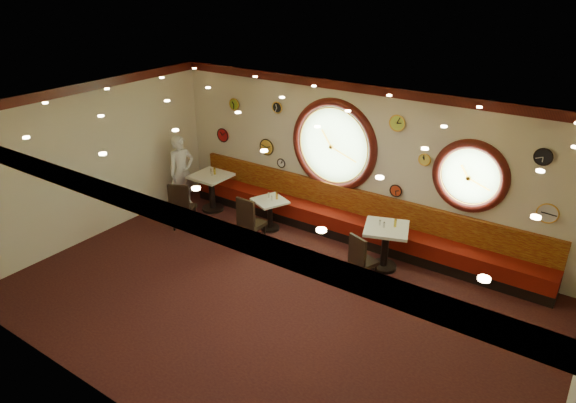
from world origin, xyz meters
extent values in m
cube|color=black|center=(0.00, 0.00, 0.00)|extent=(9.00, 6.00, 0.00)
cube|color=gold|center=(0.00, 0.00, 3.20)|extent=(9.00, 6.00, 0.02)
cube|color=beige|center=(0.00, 3.00, 1.60)|extent=(9.00, 0.02, 3.20)
cube|color=beige|center=(0.00, -3.00, 1.60)|extent=(9.00, 0.02, 3.20)
cube|color=beige|center=(-4.50, 0.00, 1.60)|extent=(0.02, 6.00, 3.20)
cube|color=#3B0E0A|center=(0.00, 2.95, 3.11)|extent=(9.00, 0.10, 0.18)
cube|color=#3B0E0A|center=(0.00, -2.95, 3.11)|extent=(9.00, 0.10, 0.18)
cube|color=#3B0E0A|center=(-4.45, 0.00, 3.11)|extent=(0.10, 6.00, 0.18)
cube|color=black|center=(0.00, 2.72, 0.10)|extent=(8.00, 0.55, 0.20)
cube|color=#5C0E07|center=(0.00, 2.72, 0.35)|extent=(8.00, 0.55, 0.30)
cube|color=#641007|center=(0.00, 2.94, 0.75)|extent=(8.00, 0.10, 0.55)
cylinder|color=#95C979|center=(-0.60, 3.00, 1.85)|extent=(1.66, 0.02, 1.66)
torus|color=#3B0E0A|center=(-0.60, 2.98, 1.85)|extent=(1.98, 0.18, 1.98)
torus|color=gold|center=(-0.60, 2.95, 1.85)|extent=(1.61, 0.03, 1.61)
cylinder|color=#95C979|center=(2.20, 3.00, 1.80)|extent=(1.10, 0.02, 1.10)
torus|color=#3B0E0A|center=(2.20, 2.98, 1.80)|extent=(1.38, 0.18, 1.38)
torus|color=gold|center=(2.20, 2.95, 1.80)|extent=(1.09, 0.03, 1.09)
cylinder|color=#B71215|center=(-3.60, 2.96, 1.55)|extent=(0.32, 0.03, 0.32)
cylinder|color=white|center=(-1.90, 2.96, 1.20)|extent=(0.20, 0.03, 0.20)
cylinder|color=gold|center=(-2.30, 2.96, 1.50)|extent=(0.36, 0.03, 0.36)
cylinder|color=red|center=(0.85, 2.96, 1.20)|extent=(0.24, 0.03, 0.24)
cylinder|color=#D9C548|center=(1.35, 2.96, 1.95)|extent=(0.22, 0.03, 0.22)
cylinder|color=#86AD22|center=(-3.20, 2.96, 2.35)|extent=(0.26, 0.03, 0.26)
cylinder|color=silver|center=(3.55, 2.96, 1.45)|extent=(0.34, 0.03, 0.34)
cylinder|color=black|center=(-2.00, 2.96, 2.45)|extent=(0.24, 0.03, 0.24)
cylinder|color=#BBD944|center=(0.75, 2.96, 2.55)|extent=(0.30, 0.03, 0.30)
cylinder|color=black|center=(3.30, 2.96, 2.40)|extent=(0.28, 0.03, 0.28)
cylinder|color=black|center=(-3.28, 2.12, 0.03)|extent=(0.50, 0.50, 0.07)
cylinder|color=black|center=(-3.28, 2.12, 0.44)|extent=(0.14, 0.14, 0.80)
cube|color=silver|center=(-3.28, 2.12, 0.85)|extent=(0.81, 0.81, 0.06)
cylinder|color=black|center=(-1.60, 2.09, 0.03)|extent=(0.40, 0.40, 0.05)
cylinder|color=black|center=(-1.60, 2.09, 0.34)|extent=(0.11, 0.11, 0.63)
cube|color=silver|center=(-1.60, 2.09, 0.67)|extent=(0.83, 0.83, 0.05)
cylinder|color=black|center=(1.10, 2.03, 0.03)|extent=(0.50, 0.50, 0.07)
cylinder|color=black|center=(1.10, 2.03, 0.43)|extent=(0.14, 0.14, 0.79)
cube|color=silver|center=(1.10, 2.03, 0.84)|extent=(1.01, 1.01, 0.06)
cube|color=black|center=(-3.19, 1.10, 0.45)|extent=(0.59, 0.59, 0.08)
cube|color=black|center=(-3.11, 0.92, 0.79)|extent=(0.44, 0.23, 0.59)
cube|color=black|center=(-1.52, 1.38, 0.45)|extent=(0.45, 0.45, 0.08)
cube|color=black|center=(-1.52, 1.18, 0.77)|extent=(0.45, 0.07, 0.58)
cube|color=black|center=(0.99, 1.40, 0.40)|extent=(0.52, 0.52, 0.07)
cube|color=black|center=(0.93, 1.23, 0.70)|extent=(0.40, 0.19, 0.53)
cylinder|color=silver|center=(-3.34, 2.19, 0.94)|extent=(0.04, 0.04, 0.11)
cylinder|color=silver|center=(-1.69, 2.18, 0.75)|extent=(0.04, 0.04, 0.11)
cylinder|color=silver|center=(0.96, 2.03, 0.92)|extent=(0.04, 0.04, 0.10)
cylinder|color=silver|center=(-3.23, 2.10, 0.93)|extent=(0.04, 0.04, 0.10)
cylinder|color=silver|center=(-1.55, 2.10, 0.75)|extent=(0.04, 0.04, 0.10)
cylinder|color=silver|center=(1.06, 1.99, 0.92)|extent=(0.04, 0.04, 0.10)
cylinder|color=gold|center=(-3.23, 2.19, 0.97)|extent=(0.05, 0.05, 0.17)
cylinder|color=gold|center=(-1.50, 2.21, 0.78)|extent=(0.05, 0.05, 0.16)
cylinder|color=gold|center=(1.22, 2.13, 0.94)|extent=(0.05, 0.05, 0.15)
imported|color=silver|center=(-4.00, 1.92, 0.86)|extent=(0.58, 0.72, 1.72)
camera|label=1|loc=(4.31, -5.86, 5.21)|focal=32.00mm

